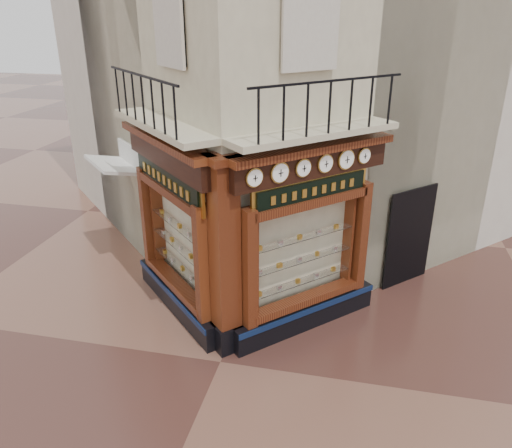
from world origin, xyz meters
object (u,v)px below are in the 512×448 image
(corner_pilaster, at_px, (225,261))
(clock_c, at_px, (303,168))
(clock_e, at_px, (346,159))
(signboard_right, at_px, (312,190))
(clock_f, at_px, (364,156))
(clock_d, at_px, (325,164))
(clock_b, at_px, (280,173))
(clock_a, at_px, (254,178))
(awning, at_px, (126,261))
(signboard_left, at_px, (167,180))

(corner_pilaster, height_order, clock_c, corner_pilaster)
(clock_e, xyz_separation_m, signboard_right, (-0.58, -0.42, -0.52))
(corner_pilaster, height_order, clock_f, corner_pilaster)
(corner_pilaster, height_order, clock_d, corner_pilaster)
(clock_b, xyz_separation_m, clock_e, (1.09, 1.09, 0.00))
(signboard_right, bearing_deg, clock_a, -175.38)
(clock_d, xyz_separation_m, clock_e, (0.36, 0.36, 0.00))
(clock_d, bearing_deg, clock_f, 0.00)
(corner_pilaster, xyz_separation_m, clock_b, (0.94, 0.34, 1.67))
(clock_e, height_order, clock_f, clock_e)
(clock_b, bearing_deg, clock_e, 0.00)
(corner_pilaster, xyz_separation_m, awning, (-3.66, 2.96, -1.95))
(corner_pilaster, xyz_separation_m, clock_e, (2.04, 1.43, 1.67))
(clock_c, xyz_separation_m, signboard_left, (-2.77, 0.31, -0.52))
(clock_d, bearing_deg, signboard_left, 136.05)
(awning, distance_m, signboard_left, 4.27)
(signboard_left, bearing_deg, clock_f, -123.92)
(clock_a, distance_m, signboard_left, 2.34)
(clock_e, bearing_deg, signboard_left, 141.85)
(corner_pilaster, relative_size, clock_a, 11.58)
(clock_e, height_order, signboard_left, clock_e)
(clock_a, bearing_deg, clock_c, 0.00)
(signboard_left, xyz_separation_m, signboard_right, (2.92, -0.00, -0.00))
(clock_d, relative_size, signboard_right, 0.18)
(clock_a, distance_m, clock_b, 0.53)
(clock_a, height_order, awning, clock_a)
(clock_a, relative_size, signboard_right, 0.17)
(clock_f, xyz_separation_m, signboard_left, (-3.83, -0.75, -0.52))
(clock_c, height_order, signboard_right, clock_c)
(clock_a, distance_m, awning, 6.32)
(clock_c, distance_m, signboard_right, 0.62)
(corner_pilaster, distance_m, signboard_left, 2.12)
(clock_b, distance_m, awning, 6.42)
(clock_c, distance_m, signboard_left, 2.84)
(clock_a, height_order, signboard_left, clock_a)
(clock_b, relative_size, signboard_right, 0.20)
(clock_a, relative_size, signboard_left, 0.15)
(clock_c, bearing_deg, clock_a, -180.00)
(clock_d, bearing_deg, clock_b, 180.00)
(clock_b, relative_size, signboard_left, 0.17)
(clock_e, bearing_deg, clock_c, -180.00)
(signboard_left, bearing_deg, corner_pilaster, -169.75)
(clock_c, height_order, signboard_left, clock_c)
(clock_b, distance_m, signboard_right, 0.99)
(clock_a, height_order, clock_c, clock_c)
(clock_c, relative_size, clock_f, 1.08)
(clock_c, bearing_deg, clock_e, 0.00)
(clock_a, relative_size, awning, 0.20)
(clock_e, xyz_separation_m, clock_f, (0.33, 0.33, 0.00))
(clock_a, xyz_separation_m, signboard_left, (-2.03, 1.05, -0.52))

